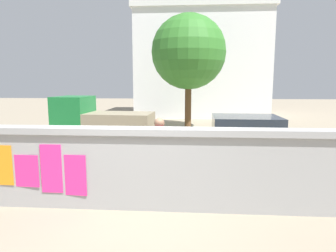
{
  "coord_description": "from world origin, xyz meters",
  "views": [
    {
      "loc": [
        0.95,
        -5.3,
        2.37
      ],
      "look_at": [
        0.35,
        2.68,
        1.19
      ],
      "focal_mm": 31.61,
      "sensor_mm": 36.0,
      "label": 1
    }
  ],
  "objects_px": {
    "motorcycle": "(90,165)",
    "tree_roadside": "(189,52)",
    "person_bystander": "(159,147)",
    "bicycle_near": "(28,155)",
    "auto_rickshaw_truck": "(99,122)",
    "car_parked": "(240,139)"
  },
  "relations": [
    {
      "from": "tree_roadside",
      "to": "person_bystander",
      "type": "bearing_deg",
      "value": -93.54
    },
    {
      "from": "motorcycle",
      "to": "person_bystander",
      "type": "xyz_separation_m",
      "value": [
        1.67,
        -0.29,
        0.52
      ]
    },
    {
      "from": "motorcycle",
      "to": "tree_roadside",
      "type": "bearing_deg",
      "value": 75.62
    },
    {
      "from": "bicycle_near",
      "to": "auto_rickshaw_truck",
      "type": "bearing_deg",
      "value": 70.27
    },
    {
      "from": "car_parked",
      "to": "person_bystander",
      "type": "height_order",
      "value": "person_bystander"
    },
    {
      "from": "auto_rickshaw_truck",
      "to": "bicycle_near",
      "type": "xyz_separation_m",
      "value": [
        -1.09,
        -3.05,
        -0.54
      ]
    },
    {
      "from": "car_parked",
      "to": "bicycle_near",
      "type": "distance_m",
      "value": 6.06
    },
    {
      "from": "person_bystander",
      "to": "bicycle_near",
      "type": "bearing_deg",
      "value": 158.76
    },
    {
      "from": "auto_rickshaw_truck",
      "to": "motorcycle",
      "type": "xyz_separation_m",
      "value": [
        1.08,
        -4.25,
        -0.44
      ]
    },
    {
      "from": "auto_rickshaw_truck",
      "to": "bicycle_near",
      "type": "distance_m",
      "value": 3.28
    },
    {
      "from": "motorcycle",
      "to": "tree_roadside",
      "type": "xyz_separation_m",
      "value": [
        2.22,
        8.66,
        3.4
      ]
    },
    {
      "from": "motorcycle",
      "to": "person_bystander",
      "type": "height_order",
      "value": "person_bystander"
    },
    {
      "from": "person_bystander",
      "to": "auto_rickshaw_truck",
      "type": "bearing_deg",
      "value": 121.2
    },
    {
      "from": "bicycle_near",
      "to": "person_bystander",
      "type": "bearing_deg",
      "value": -21.24
    },
    {
      "from": "motorcycle",
      "to": "auto_rickshaw_truck",
      "type": "bearing_deg",
      "value": 104.29
    },
    {
      "from": "bicycle_near",
      "to": "tree_roadside",
      "type": "xyz_separation_m",
      "value": [
        4.4,
        7.46,
        3.5
      ]
    },
    {
      "from": "motorcycle",
      "to": "tree_roadside",
      "type": "distance_m",
      "value": 9.57
    },
    {
      "from": "motorcycle",
      "to": "bicycle_near",
      "type": "height_order",
      "value": "bicycle_near"
    },
    {
      "from": "car_parked",
      "to": "auto_rickshaw_truck",
      "type": "bearing_deg",
      "value": 156.36
    },
    {
      "from": "car_parked",
      "to": "tree_roadside",
      "type": "xyz_separation_m",
      "value": [
        -1.58,
        6.55,
        3.13
      ]
    },
    {
      "from": "auto_rickshaw_truck",
      "to": "tree_roadside",
      "type": "height_order",
      "value": "tree_roadside"
    },
    {
      "from": "person_bystander",
      "to": "tree_roadside",
      "type": "height_order",
      "value": "tree_roadside"
    }
  ]
}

